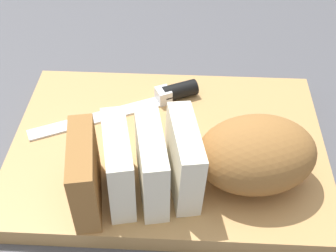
% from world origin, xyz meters
% --- Properties ---
extents(ground_plane, '(3.00, 3.00, 0.00)m').
position_xyz_m(ground_plane, '(0.00, 0.00, 0.00)').
color(ground_plane, '#4C4C51').
extents(cutting_board, '(0.44, 0.33, 0.02)m').
position_xyz_m(cutting_board, '(0.00, 0.00, 0.01)').
color(cutting_board, tan).
rests_on(cutting_board, ground_plane).
extents(bread_loaf, '(0.31, 0.15, 0.09)m').
position_xyz_m(bread_loaf, '(-0.04, 0.07, 0.07)').
color(bread_loaf, '#996633').
rests_on(bread_loaf, cutting_board).
extents(bread_knife, '(0.24, 0.12, 0.02)m').
position_xyz_m(bread_knife, '(0.02, -0.08, 0.03)').
color(bread_knife, silver).
rests_on(bread_knife, cutting_board).
extents(crumb_near_knife, '(0.01, 0.01, 0.01)m').
position_xyz_m(crumb_near_knife, '(0.06, -0.00, 0.03)').
color(crumb_near_knife, '#A8753D').
rests_on(crumb_near_knife, cutting_board).
extents(crumb_near_loaf, '(0.00, 0.00, 0.00)m').
position_xyz_m(crumb_near_loaf, '(-0.06, -0.02, 0.03)').
color(crumb_near_loaf, '#A8753D').
rests_on(crumb_near_loaf, cutting_board).
extents(crumb_stray_left, '(0.01, 0.01, 0.01)m').
position_xyz_m(crumb_stray_left, '(-0.09, 0.01, 0.03)').
color(crumb_stray_left, '#A8753D').
rests_on(crumb_stray_left, cutting_board).
extents(crumb_stray_right, '(0.01, 0.01, 0.01)m').
position_xyz_m(crumb_stray_right, '(0.00, -0.02, 0.03)').
color(crumb_stray_right, '#A8753D').
rests_on(crumb_stray_right, cutting_board).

